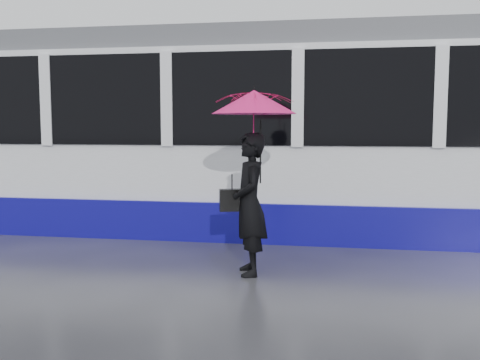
# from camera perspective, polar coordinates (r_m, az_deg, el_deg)

# --- Properties ---
(ground) EXTENTS (90.00, 90.00, 0.00)m
(ground) POSITION_cam_1_polar(r_m,az_deg,el_deg) (7.07, -2.62, -8.90)
(ground) COLOR #28282C
(ground) RESTS_ON ground
(rails) EXTENTS (34.00, 1.51, 0.02)m
(rails) POSITION_cam_1_polar(r_m,az_deg,el_deg) (9.47, 0.62, -5.07)
(rails) COLOR #3F3D38
(rails) RESTS_ON ground
(tram) EXTENTS (26.00, 2.56, 3.35)m
(tram) POSITION_cam_1_polar(r_m,az_deg,el_deg) (10.01, -13.88, 4.74)
(tram) COLOR white
(tram) RESTS_ON ground
(woman) EXTENTS (0.57, 0.72, 1.71)m
(woman) POSITION_cam_1_polar(r_m,az_deg,el_deg) (6.42, 1.04, -2.59)
(woman) COLOR black
(woman) RESTS_ON ground
(umbrella) EXTENTS (1.26, 1.26, 1.16)m
(umbrella) POSITION_cam_1_polar(r_m,az_deg,el_deg) (6.34, 1.51, 6.56)
(umbrella) COLOR #F81463
(umbrella) RESTS_ON ground
(handbag) EXTENTS (0.33, 0.22, 0.45)m
(handbag) POSITION_cam_1_polar(r_m,az_deg,el_deg) (6.47, -0.86, -2.15)
(handbag) COLOR black
(handbag) RESTS_ON ground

